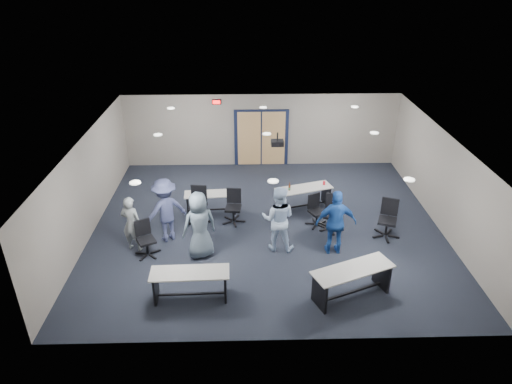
{
  "coord_description": "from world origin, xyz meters",
  "views": [
    {
      "loc": [
        -0.6,
        -11.44,
        7.01
      ],
      "look_at": [
        -0.32,
        -0.3,
        1.27
      ],
      "focal_mm": 32.0,
      "sensor_mm": 36.0,
      "label": 1
    }
  ],
  "objects_px": {
    "person_gray": "(132,224)",
    "person_navy": "(336,223)",
    "chair_back_b": "(233,207)",
    "person_lightblue": "(278,219)",
    "table_front_right": "(352,278)",
    "table_back_right": "(304,194)",
    "table_front_left": "(190,280)",
    "chair_back_a": "(198,206)",
    "person_plaid": "(199,225)",
    "chair_loose_left": "(146,239)",
    "table_back_left": "(211,199)",
    "chair_back_d": "(332,214)",
    "chair_back_c": "(317,211)",
    "chair_loose_right": "(388,219)",
    "person_back": "(165,210)"
  },
  "relations": [
    {
      "from": "table_front_left",
      "to": "person_gray",
      "type": "bearing_deg",
      "value": 128.63
    },
    {
      "from": "table_front_left",
      "to": "table_back_right",
      "type": "bearing_deg",
      "value": 51.81
    },
    {
      "from": "chair_back_a",
      "to": "person_back",
      "type": "relative_size",
      "value": 0.61
    },
    {
      "from": "table_front_right",
      "to": "chair_loose_left",
      "type": "bearing_deg",
      "value": 137.72
    },
    {
      "from": "chair_back_a",
      "to": "person_gray",
      "type": "relative_size",
      "value": 0.7
    },
    {
      "from": "person_gray",
      "to": "person_plaid",
      "type": "bearing_deg",
      "value": -174.07
    },
    {
      "from": "table_front_left",
      "to": "person_lightblue",
      "type": "relative_size",
      "value": 0.98
    },
    {
      "from": "chair_back_a",
      "to": "person_lightblue",
      "type": "height_order",
      "value": "person_lightblue"
    },
    {
      "from": "person_back",
      "to": "chair_back_b",
      "type": "bearing_deg",
      "value": 173.49
    },
    {
      "from": "chair_back_a",
      "to": "chair_back_d",
      "type": "xyz_separation_m",
      "value": [
        3.86,
        -0.51,
        -0.03
      ]
    },
    {
      "from": "person_plaid",
      "to": "person_navy",
      "type": "height_order",
      "value": "person_plaid"
    },
    {
      "from": "chair_back_c",
      "to": "chair_back_d",
      "type": "relative_size",
      "value": 0.9
    },
    {
      "from": "table_front_left",
      "to": "chair_back_b",
      "type": "distance_m",
      "value": 3.49
    },
    {
      "from": "chair_back_c",
      "to": "chair_loose_right",
      "type": "xyz_separation_m",
      "value": [
        1.86,
        -0.66,
        0.08
      ]
    },
    {
      "from": "table_back_right",
      "to": "person_gray",
      "type": "height_order",
      "value": "person_gray"
    },
    {
      "from": "chair_back_b",
      "to": "person_back",
      "type": "relative_size",
      "value": 0.56
    },
    {
      "from": "table_front_left",
      "to": "table_front_right",
      "type": "bearing_deg",
      "value": -2.45
    },
    {
      "from": "person_plaid",
      "to": "chair_loose_left",
      "type": "bearing_deg",
      "value": -25.3
    },
    {
      "from": "person_gray",
      "to": "person_navy",
      "type": "relative_size",
      "value": 0.87
    },
    {
      "from": "chair_back_c",
      "to": "person_lightblue",
      "type": "distance_m",
      "value": 1.74
    },
    {
      "from": "chair_back_c",
      "to": "chair_back_d",
      "type": "distance_m",
      "value": 0.46
    },
    {
      "from": "table_front_right",
      "to": "table_back_right",
      "type": "xyz_separation_m",
      "value": [
        -0.6,
        4.21,
        -0.04
      ]
    },
    {
      "from": "table_back_left",
      "to": "chair_loose_left",
      "type": "bearing_deg",
      "value": -128.29
    },
    {
      "from": "table_back_left",
      "to": "chair_back_a",
      "type": "distance_m",
      "value": 0.69
    },
    {
      "from": "chair_back_a",
      "to": "chair_back_b",
      "type": "distance_m",
      "value": 1.03
    },
    {
      "from": "table_back_left",
      "to": "person_gray",
      "type": "xyz_separation_m",
      "value": [
        -1.95,
        -1.95,
        0.34
      ]
    },
    {
      "from": "table_front_left",
      "to": "chair_loose_right",
      "type": "height_order",
      "value": "chair_loose_right"
    },
    {
      "from": "chair_back_c",
      "to": "person_lightblue",
      "type": "relative_size",
      "value": 0.52
    },
    {
      "from": "chair_back_a",
      "to": "person_plaid",
      "type": "relative_size",
      "value": 0.61
    },
    {
      "from": "table_back_right",
      "to": "person_navy",
      "type": "xyz_separation_m",
      "value": [
        0.53,
        -2.41,
        0.41
      ]
    },
    {
      "from": "table_front_right",
      "to": "person_plaid",
      "type": "bearing_deg",
      "value": 131.36
    },
    {
      "from": "chair_loose_left",
      "to": "person_navy",
      "type": "xyz_separation_m",
      "value": [
        4.94,
        0.02,
        0.42
      ]
    },
    {
      "from": "chair_back_c",
      "to": "person_plaid",
      "type": "height_order",
      "value": "person_plaid"
    },
    {
      "from": "chair_back_c",
      "to": "person_lightblue",
      "type": "height_order",
      "value": "person_lightblue"
    },
    {
      "from": "chair_loose_left",
      "to": "chair_back_a",
      "type": "bearing_deg",
      "value": 25.37
    },
    {
      "from": "chair_loose_left",
      "to": "chair_loose_right",
      "type": "relative_size",
      "value": 0.88
    },
    {
      "from": "chair_back_b",
      "to": "person_lightblue",
      "type": "xyz_separation_m",
      "value": [
        1.21,
        -1.39,
        0.4
      ]
    },
    {
      "from": "table_back_right",
      "to": "person_plaid",
      "type": "bearing_deg",
      "value": -158.02
    },
    {
      "from": "chair_loose_right",
      "to": "chair_back_b",
      "type": "bearing_deg",
      "value": -170.3
    },
    {
      "from": "table_back_right",
      "to": "person_lightblue",
      "type": "height_order",
      "value": "person_lightblue"
    },
    {
      "from": "table_back_right",
      "to": "table_front_left",
      "type": "bearing_deg",
      "value": -143.94
    },
    {
      "from": "table_front_left",
      "to": "person_navy",
      "type": "bearing_deg",
      "value": 24.2
    },
    {
      "from": "table_front_left",
      "to": "chair_back_b",
      "type": "bearing_deg",
      "value": 73.13
    },
    {
      "from": "table_front_right",
      "to": "chair_back_c",
      "type": "bearing_deg",
      "value": 73.22
    },
    {
      "from": "person_gray",
      "to": "person_navy",
      "type": "bearing_deg",
      "value": -166.71
    },
    {
      "from": "chair_back_c",
      "to": "table_back_right",
      "type": "bearing_deg",
      "value": 77.56
    },
    {
      "from": "chair_back_b",
      "to": "person_lightblue",
      "type": "height_order",
      "value": "person_lightblue"
    },
    {
      "from": "table_back_left",
      "to": "chair_back_d",
      "type": "relative_size",
      "value": 1.55
    },
    {
      "from": "person_plaid",
      "to": "person_lightblue",
      "type": "xyz_separation_m",
      "value": [
        2.04,
        0.27,
        0.0
      ]
    },
    {
      "from": "person_plaid",
      "to": "chair_back_b",
      "type": "bearing_deg",
      "value": -140.39
    }
  ]
}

